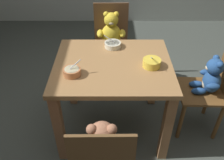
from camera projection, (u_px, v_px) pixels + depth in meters
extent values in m
cube|color=#434943|center=(112.00, 127.00, 2.45)|extent=(5.20, 5.20, 0.04)
cube|color=#996F42|center=(112.00, 65.00, 1.99)|extent=(0.97, 0.81, 0.04)
cube|color=#9A6844|center=(59.00, 129.00, 1.94)|extent=(0.07, 0.07, 0.72)
cube|color=#A06E45|center=(166.00, 129.00, 1.94)|extent=(0.07, 0.07, 0.72)
cube|color=#9F6C46|center=(70.00, 76.00, 2.50)|extent=(0.07, 0.07, 0.72)
cube|color=#986C44|center=(154.00, 76.00, 2.50)|extent=(0.07, 0.07, 0.72)
cube|color=brown|center=(200.00, 91.00, 2.19)|extent=(0.41, 0.40, 0.02)
cylinder|color=brown|center=(174.00, 97.00, 2.46)|extent=(0.04, 0.04, 0.43)
cylinder|color=brown|center=(180.00, 121.00, 2.20)|extent=(0.04, 0.04, 0.43)
cylinder|color=brown|center=(207.00, 97.00, 2.45)|extent=(0.04, 0.04, 0.43)
cylinder|color=brown|center=(218.00, 122.00, 2.19)|extent=(0.04, 0.04, 0.43)
ellipsoid|color=navy|center=(211.00, 81.00, 2.11)|extent=(0.16, 0.18, 0.21)
ellipsoid|color=beige|center=(205.00, 82.00, 2.12)|extent=(0.06, 0.10, 0.12)
sphere|color=navy|center=(214.00, 67.00, 2.02)|extent=(0.15, 0.15, 0.15)
ellipsoid|color=beige|center=(208.00, 68.00, 2.03)|extent=(0.05, 0.06, 0.04)
sphere|color=navy|center=(215.00, 58.00, 2.02)|extent=(0.06, 0.06, 0.06)
sphere|color=navy|center=(219.00, 65.00, 1.94)|extent=(0.06, 0.06, 0.06)
ellipsoid|color=navy|center=(206.00, 72.00, 2.18)|extent=(0.12, 0.06, 0.06)
ellipsoid|color=navy|center=(212.00, 86.00, 2.02)|extent=(0.12, 0.06, 0.06)
ellipsoid|color=navy|center=(195.00, 84.00, 2.20)|extent=(0.14, 0.07, 0.06)
ellipsoid|color=navy|center=(198.00, 91.00, 2.12)|extent=(0.14, 0.07, 0.06)
ellipsoid|color=#A1694C|center=(102.00, 156.00, 1.45)|extent=(0.22, 0.19, 0.25)
ellipsoid|color=#CCC28C|center=(102.00, 149.00, 1.50)|extent=(0.12, 0.07, 0.15)
sphere|color=#A1694C|center=(101.00, 135.00, 1.34)|extent=(0.16, 0.16, 0.16)
ellipsoid|color=#CCC28C|center=(102.00, 129.00, 1.39)|extent=(0.06, 0.06, 0.05)
sphere|color=#A1694C|center=(111.00, 129.00, 1.30)|extent=(0.06, 0.06, 0.06)
sphere|color=#A1694C|center=(91.00, 130.00, 1.30)|extent=(0.06, 0.06, 0.06)
ellipsoid|color=#A1694C|center=(123.00, 149.00, 1.45)|extent=(0.07, 0.14, 0.07)
ellipsoid|color=#A1694C|center=(82.00, 149.00, 1.45)|extent=(0.07, 0.14, 0.07)
ellipsoid|color=#A1694C|center=(112.00, 147.00, 1.61)|extent=(0.08, 0.17, 0.08)
ellipsoid|color=#A1694C|center=(94.00, 147.00, 1.60)|extent=(0.08, 0.17, 0.08)
cube|color=brown|center=(110.00, 51.00, 2.73)|extent=(0.42, 0.38, 0.02)
cube|color=brown|center=(110.00, 24.00, 2.72)|extent=(0.38, 0.02, 0.48)
cylinder|color=brown|center=(95.00, 75.00, 2.75)|extent=(0.04, 0.04, 0.43)
cylinder|color=brown|center=(126.00, 75.00, 2.75)|extent=(0.04, 0.04, 0.43)
cylinder|color=brown|center=(96.00, 60.00, 3.00)|extent=(0.04, 0.04, 0.43)
cylinder|color=brown|center=(125.00, 60.00, 3.00)|extent=(0.04, 0.04, 0.43)
cube|color=tan|center=(110.00, 49.00, 2.72)|extent=(0.39, 0.35, 0.04)
ellipsoid|color=gold|center=(110.00, 35.00, 2.68)|extent=(0.22, 0.19, 0.25)
ellipsoid|color=beige|center=(110.00, 38.00, 2.64)|extent=(0.12, 0.07, 0.15)
sphere|color=gold|center=(110.00, 20.00, 2.56)|extent=(0.15, 0.15, 0.15)
ellipsoid|color=beige|center=(110.00, 23.00, 2.52)|extent=(0.06, 0.05, 0.05)
sphere|color=gold|center=(105.00, 14.00, 2.53)|extent=(0.06, 0.06, 0.06)
sphere|color=gold|center=(115.00, 14.00, 2.53)|extent=(0.06, 0.06, 0.06)
ellipsoid|color=gold|center=(99.00, 33.00, 2.64)|extent=(0.07, 0.14, 0.07)
ellipsoid|color=gold|center=(122.00, 33.00, 2.64)|extent=(0.07, 0.14, 0.07)
ellipsoid|color=gold|center=(105.00, 48.00, 2.63)|extent=(0.08, 0.16, 0.08)
ellipsoid|color=gold|center=(116.00, 48.00, 2.63)|extent=(0.08, 0.16, 0.08)
cylinder|color=yellow|center=(151.00, 63.00, 1.92)|extent=(0.15, 0.15, 0.06)
cylinder|color=yellow|center=(151.00, 66.00, 1.94)|extent=(0.08, 0.08, 0.01)
cylinder|color=beige|center=(151.00, 60.00, 1.91)|extent=(0.12, 0.12, 0.01)
cylinder|color=#BCBCC1|center=(151.00, 58.00, 1.86)|extent=(0.04, 0.10, 0.07)
ellipsoid|color=#BCBCC1|center=(151.00, 60.00, 1.92)|extent=(0.03, 0.04, 0.01)
cylinder|color=beige|center=(112.00, 45.00, 2.17)|extent=(0.15, 0.15, 0.05)
cylinder|color=beige|center=(112.00, 46.00, 2.18)|extent=(0.08, 0.08, 0.01)
cylinder|color=beige|center=(112.00, 43.00, 2.16)|extent=(0.12, 0.12, 0.01)
cylinder|color=#BCBCC1|center=(108.00, 39.00, 2.14)|extent=(0.10, 0.02, 0.07)
ellipsoid|color=#BCBCC1|center=(113.00, 43.00, 2.16)|extent=(0.03, 0.02, 0.01)
cylinder|color=#BC7345|center=(71.00, 72.00, 1.84)|extent=(0.14, 0.14, 0.06)
cylinder|color=#BC7345|center=(72.00, 74.00, 1.85)|extent=(0.08, 0.08, 0.01)
cylinder|color=#C3B78E|center=(71.00, 69.00, 1.82)|extent=(0.11, 0.11, 0.01)
cylinder|color=#BCBCC1|center=(74.00, 64.00, 1.81)|extent=(0.09, 0.04, 0.07)
ellipsoid|color=#BCBCC1|center=(70.00, 70.00, 1.82)|extent=(0.04, 0.03, 0.01)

